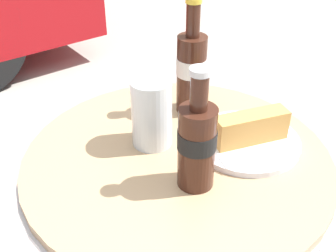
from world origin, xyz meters
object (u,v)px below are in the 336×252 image
object	(u,v)px
cola_bottle_left	(197,142)
lunch_plate_near	(248,136)
cola_bottle_right	(191,69)
drinking_glass	(152,115)
bistro_table	(176,238)

from	to	relation	value
cola_bottle_left	lunch_plate_near	xyz separation A→B (m)	(0.15, 0.02, -0.07)
cola_bottle_right	lunch_plate_near	xyz separation A→B (m)	(0.00, -0.17, -0.08)
cola_bottle_left	drinking_glass	world-z (taller)	cola_bottle_left
bistro_table	cola_bottle_right	xyz separation A→B (m)	(0.12, 0.11, 0.33)
bistro_table	lunch_plate_near	xyz separation A→B (m)	(0.13, -0.06, 0.25)
cola_bottle_right	drinking_glass	xyz separation A→B (m)	(-0.14, -0.05, -0.04)
cola_bottle_left	drinking_glass	distance (m)	0.14
cola_bottle_right	bistro_table	bearing A→B (deg)	-137.93
bistro_table	cola_bottle_left	world-z (taller)	cola_bottle_left
drinking_glass	cola_bottle_left	bearing A→B (deg)	-94.09
drinking_glass	bistro_table	bearing A→B (deg)	-77.77
bistro_table	lunch_plate_near	distance (m)	0.29
bistro_table	drinking_glass	size ratio (longest dim) A/B	5.11
bistro_table	cola_bottle_left	distance (m)	0.32
lunch_plate_near	cola_bottle_right	bearing A→B (deg)	91.25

